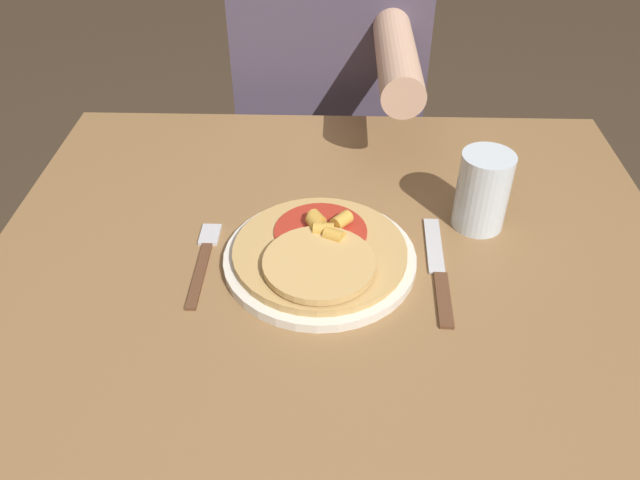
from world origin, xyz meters
The scene contains 7 objects.
dining_table centered at (0.00, 0.00, 0.63)m, with size 0.98×0.94×0.75m.
plate centered at (-0.02, 0.04, 0.76)m, with size 0.26×0.26×0.01m.
pizza centered at (-0.02, 0.04, 0.78)m, with size 0.24×0.24×0.04m.
fork centered at (-0.18, 0.04, 0.75)m, with size 0.03×0.18×0.00m.
knife centered at (0.14, 0.03, 0.75)m, with size 0.03×0.22×0.00m.
drinking_glass centered at (0.21, 0.14, 0.81)m, with size 0.08×0.08×0.12m.
person_diner centered at (-0.01, 0.66, 0.71)m, with size 0.39×0.52×1.22m.
Camera 1 is at (-0.00, -0.61, 1.32)m, focal length 35.00 mm.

